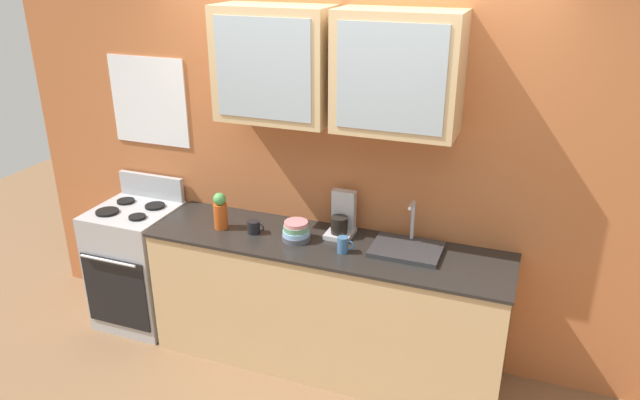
{
  "coord_description": "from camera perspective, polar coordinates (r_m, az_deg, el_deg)",
  "views": [
    {
      "loc": [
        1.18,
        -3.21,
        2.64
      ],
      "look_at": [
        -0.04,
        0.0,
        1.2
      ],
      "focal_mm": 33.73,
      "sensor_mm": 36.0,
      "label": 1
    }
  ],
  "objects": [
    {
      "name": "ground_plane",
      "position": [
        4.32,
        0.51,
        -14.95
      ],
      "size": [
        10.0,
        10.0,
        0.0
      ],
      "primitive_type": "plane",
      "color": "brown"
    },
    {
      "name": "back_wall_unit",
      "position": [
        3.89,
        2.07,
        4.85
      ],
      "size": [
        4.92,
        0.45,
        2.6
      ],
      "color": "#B76638",
      "rests_on": "ground_plane"
    },
    {
      "name": "counter",
      "position": [
        4.06,
        0.53,
        -9.86
      ],
      "size": [
        2.35,
        0.6,
        0.91
      ],
      "color": "tan",
      "rests_on": "ground_plane"
    },
    {
      "name": "stove_range",
      "position": [
        4.7,
        -16.82,
        -5.89
      ],
      "size": [
        0.57,
        0.6,
        1.09
      ],
      "color": "#ADAFB5",
      "rests_on": "ground_plane"
    },
    {
      "name": "sink_faucet",
      "position": [
        3.76,
        8.23,
        -4.52
      ],
      "size": [
        0.43,
        0.33,
        0.29
      ],
      "color": "#2D2D30",
      "rests_on": "counter"
    },
    {
      "name": "bowl_stack",
      "position": [
        3.85,
        -2.27,
        -2.98
      ],
      "size": [
        0.19,
        0.19,
        0.13
      ],
      "color": "#4C4C54",
      "rests_on": "counter"
    },
    {
      "name": "vase",
      "position": [
        4.04,
        -9.43,
        -1.06
      ],
      "size": [
        0.09,
        0.09,
        0.25
      ],
      "color": "#BF4C19",
      "rests_on": "counter"
    },
    {
      "name": "cup_near_sink",
      "position": [
        3.7,
        2.22,
        -4.27
      ],
      "size": [
        0.11,
        0.07,
        0.1
      ],
      "color": "#38608C",
      "rests_on": "counter"
    },
    {
      "name": "cup_near_bowls",
      "position": [
        3.97,
        -6.28,
        -2.56
      ],
      "size": [
        0.12,
        0.08,
        0.09
      ],
      "color": "black",
      "rests_on": "counter"
    },
    {
      "name": "coffee_maker",
      "position": [
        3.91,
        2.08,
        -1.79
      ],
      "size": [
        0.17,
        0.2,
        0.29
      ],
      "color": "#B7B7BC",
      "rests_on": "counter"
    }
  ]
}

